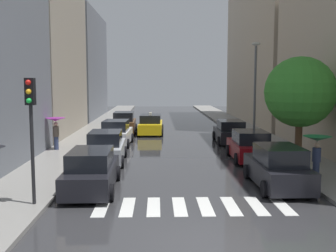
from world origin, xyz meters
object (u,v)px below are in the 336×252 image
Objects in this scene: taxi_midroad at (151,125)px; parked_car_left_nearest at (92,171)px; parked_car_left_fourth at (124,123)px; traffic_light_left_corner at (31,113)px; parked_car_left_third at (116,134)px; parked_car_right_nearest at (278,168)px; street_tree_right at (300,92)px; parked_car_right_third at (230,132)px; lamp_post_right at (255,85)px; parked_car_right_second at (250,146)px; pedestrian_foreground at (317,146)px; pedestrian_by_kerb at (56,125)px; parked_car_left_second at (106,148)px.

parked_car_left_nearest is at bearing 174.56° from taxi_midroad.
parked_car_left_fourth is 1.00× the size of traffic_light_left_corner.
parked_car_right_nearest is at bearing -143.30° from parked_car_left_third.
street_tree_right is (10.07, -13.34, 2.95)m from parked_car_left_fourth.
street_tree_right reaches higher than parked_car_right_third.
lamp_post_right is (7.30, -5.26, 3.34)m from taxi_midroad.
lamp_post_right is (9.53, -5.95, 3.27)m from parked_car_left_fourth.
parked_car_left_third is at bearing 34.03° from parked_car_right_nearest.
parked_car_left_fourth is 0.93× the size of taxi_midroad.
parked_car_right_second is (7.84, -12.05, -0.06)m from parked_car_left_fourth.
parked_car_right_second is at bearing -147.54° from parked_car_left_fourth.
parked_car_left_fourth is 2.32× the size of pedestrian_foreground.
pedestrian_by_kerb is at bearing 107.82° from parked_car_right_third.
traffic_light_left_corner reaches higher than pedestrian_by_kerb.
parked_car_right_nearest is 9.82m from traffic_light_left_corner.
taxi_midroad is at bearing 17.34° from parked_car_right_nearest.
parked_car_right_second is at bearing -122.69° from parked_car_left_third.
parked_car_right_nearest is 12.15m from parked_car_right_third.
lamp_post_right is (-0.05, 11.07, 2.52)m from pedestrian_foreground.
parked_car_right_second is 2.13× the size of pedestrian_by_kerb.
pedestrian_by_kerb is (-3.45, -9.05, 0.82)m from parked_car_left_fourth.
street_tree_right is (2.38, 4.46, 2.97)m from parked_car_right_nearest.
parked_car_left_nearest reaches higher than parked_car_right_second.
street_tree_right is 7.42m from lamp_post_right.
lamp_post_right reaches higher than parked_car_right_third.
pedestrian_by_kerb is at bearing 43.94° from parked_car_left_second.
parked_car_left_third is 0.98× the size of parked_car_left_fourth.
parked_car_right_second is at bearing 117.62° from pedestrian_foreground.
parked_car_left_nearest is 1.14× the size of parked_car_right_second.
taxi_midroad is (-5.61, 11.36, -0.01)m from parked_car_right_second.
lamp_post_right is at bearing -84.07° from parked_car_left_third.
taxi_midroad reaches higher than parked_car_right_second.
taxi_midroad is 2.37× the size of pedestrian_by_kerb.
traffic_light_left_corner is (-9.31, -8.27, 2.51)m from parked_car_right_second.
parked_car_left_fourth is (-0.02, 12.48, 0.03)m from parked_car_left_second.
parked_car_left_fourth is (-0.15, 18.07, 0.05)m from parked_car_left_nearest.
parked_car_left_third reaches higher than parked_car_right_third.
parked_car_left_third is at bearing 55.72° from parked_car_right_second.
lamp_post_right is (9.53, 0.60, 3.30)m from parked_car_left_third.
pedestrian_foreground is 4.31m from street_tree_right.
taxi_midroad is at bearing 50.03° from parked_car_right_third.
taxi_midroad is at bearing -18.54° from parked_car_left_third.
lamp_post_right is (-0.54, 7.39, 0.32)m from street_tree_right.
parked_car_right_third is at bearing -38.96° from pedestrian_by_kerb.
street_tree_right is at bearing -143.55° from parked_car_left_fourth.
parked_car_right_nearest is at bearing -160.92° from taxi_midroad.
traffic_light_left_corner is (-1.50, -7.83, 2.49)m from parked_car_left_second.
parked_car_left_third is 10.11m from lamp_post_right.
parked_car_right_third is (7.92, 0.90, -0.04)m from parked_car_left_third.
parked_car_left_third is (-0.03, 5.93, 0.00)m from parked_car_left_second.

